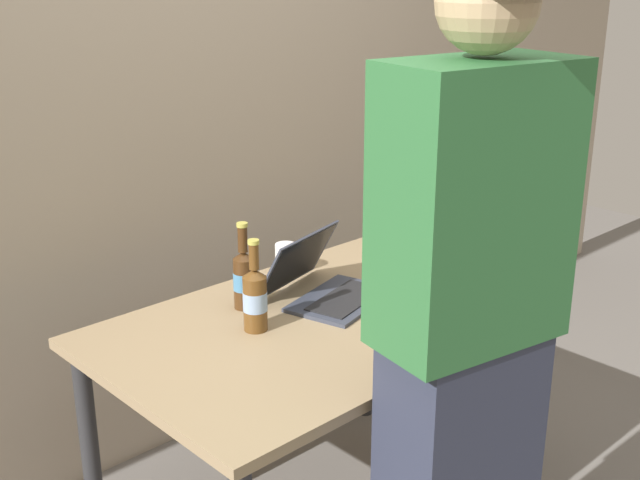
# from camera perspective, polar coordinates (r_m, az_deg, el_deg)

# --- Properties ---
(desk) EXTENTS (1.33, 0.86, 0.74)m
(desk) POSITION_cam_1_polar(r_m,az_deg,el_deg) (2.48, 0.08, -7.37)
(desk) COLOR #9E8460
(desk) RESTS_ON ground
(laptop) EXTENTS (0.41, 0.40, 0.21)m
(laptop) POSITION_cam_1_polar(r_m,az_deg,el_deg) (2.57, 0.31, -3.11)
(laptop) COLOR #383D4C
(laptop) RESTS_ON desk
(beer_bottle_dark) EXTENTS (0.07, 0.07, 0.28)m
(beer_bottle_dark) POSITION_cam_1_polar(r_m,az_deg,el_deg) (2.48, -5.41, -2.61)
(beer_bottle_dark) COLOR #472B14
(beer_bottle_dark) RESTS_ON desk
(beer_bottle_green) EXTENTS (0.07, 0.07, 0.28)m
(beer_bottle_green) POSITION_cam_1_polar(r_m,az_deg,el_deg) (2.33, -4.62, -4.06)
(beer_bottle_green) COLOR brown
(beer_bottle_green) RESTS_ON desk
(person_figure) EXTENTS (0.47, 0.35, 1.83)m
(person_figure) POSITION_cam_1_polar(r_m,az_deg,el_deg) (1.93, 10.26, -6.68)
(person_figure) COLOR #2D3347
(person_figure) RESTS_ON ground
(coffee_mug) EXTENTS (0.11, 0.07, 0.11)m
(coffee_mug) POSITION_cam_1_polar(r_m,az_deg,el_deg) (2.77, -2.37, -1.30)
(coffee_mug) COLOR white
(coffee_mug) RESTS_ON desk
(back_wall) EXTENTS (6.00, 0.10, 2.60)m
(back_wall) POSITION_cam_1_polar(r_m,az_deg,el_deg) (2.89, -11.04, 9.57)
(back_wall) COLOR tan
(back_wall) RESTS_ON ground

